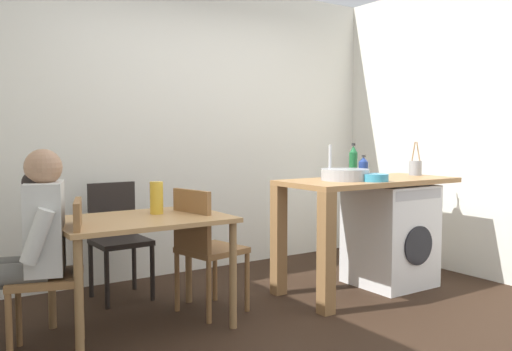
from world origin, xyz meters
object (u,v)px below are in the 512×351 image
Objects in this scene: bottle_tall_green at (363,168)px; mixing_bowl at (375,177)px; dining_table at (142,232)px; chair_person_seat at (60,268)px; chair_spare_by_wall at (117,233)px; seated_person at (29,242)px; utensil_crock at (415,167)px; washing_machine at (390,234)px; vase at (157,198)px; bottle_squat_brown at (353,161)px; chair_opposite at (204,244)px.

mixing_bowl is at bearing -117.66° from bottle_tall_green.
chair_person_seat is (-0.55, -0.12, -0.14)m from dining_table.
seated_person is at bearing 44.69° from chair_spare_by_wall.
dining_table is 0.92× the size of seated_person.
utensil_crock is (2.43, -0.89, 0.48)m from chair_spare_by_wall.
seated_person reaches higher than chair_spare_by_wall.
vase reaches higher than washing_machine.
washing_machine is (2.86, -0.09, -0.24)m from seated_person.
washing_machine is 0.64m from bottle_tall_green.
seated_person is at bearing 179.43° from bottle_tall_green.
utensil_crock is (0.37, 0.05, 0.56)m from washing_machine.
mixing_bowl is at bearing -16.03° from vase.
mixing_bowl is at bearing -115.40° from bottle_squat_brown.
chair_spare_by_wall is (-0.38, 0.74, 0.00)m from chair_opposite.
chair_spare_by_wall is 3.11× the size of bottle_squat_brown.
dining_table is 2.03m from bottle_squat_brown.
chair_person_seat is at bearing -167.51° from dining_table.
mixing_bowl is at bearing -11.65° from dining_table.
bottle_tall_green is at bearing 166.02° from washing_machine.
bottle_tall_green is (1.80, -0.88, 0.50)m from chair_spare_by_wall.
dining_table is 1.22× the size of chair_spare_by_wall.
bottle_squat_brown reaches higher than washing_machine.
chair_opposite is 2.11m from utensil_crock.
bottle_squat_brown is at bearing 157.38° from utensil_crock.
mixing_bowl reaches higher than chair_opposite.
washing_machine is 4.45× the size of bottle_tall_green.
mixing_bowl is at bearing -153.64° from washing_machine.
chair_opposite is 0.48m from vase.
bottle_squat_brown is (-0.17, 0.28, 0.62)m from washing_machine.
bottle_squat_brown is 1.37× the size of mixing_bowl.
chair_opposite is 3.11× the size of bottle_squat_brown.
chair_person_seat is 2.61m from bottle_squat_brown.
seated_person is 2.63m from bottle_tall_green.
utensil_crock reaches higher than chair_spare_by_wall.
chair_opposite is 0.83m from chair_spare_by_wall.
utensil_crock reaches higher than chair_opposite.
seated_person is at bearing -96.06° from chair_opposite.
bottle_squat_brown reaches higher than bottle_tall_green.
bottle_squat_brown reaches higher than vase.
chair_spare_by_wall is at bearing 154.11° from bottle_tall_green.
chair_person_seat is at bearing -162.41° from vase.
chair_person_seat reaches higher than washing_machine.
seated_person is (-0.15, 0.05, 0.16)m from chair_person_seat.
utensil_crock reaches higher than mixing_bowl.
bottle_tall_green is at bearing -112.49° from bottle_squat_brown.
utensil_crock is (3.08, 0.01, 0.48)m from chair_person_seat.
seated_person is 2.72m from bottle_squat_brown.
utensil_crock reaches higher than seated_person.
mixing_bowl is 1.68m from vase.
washing_machine is at bearing -74.95° from seated_person.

